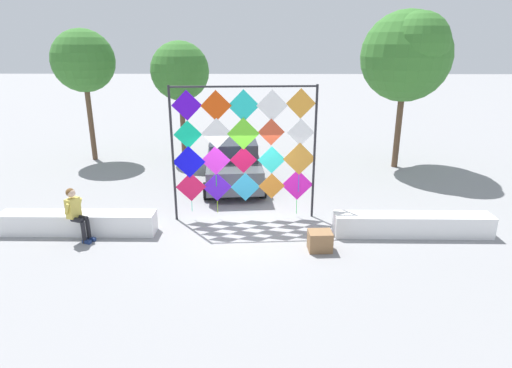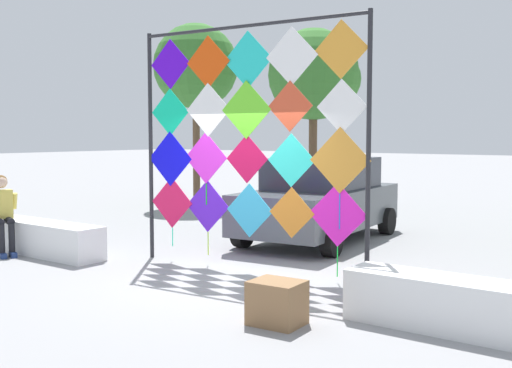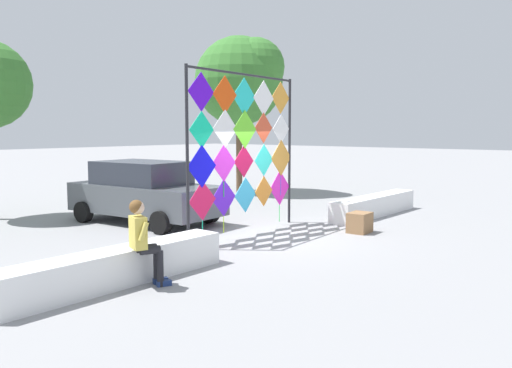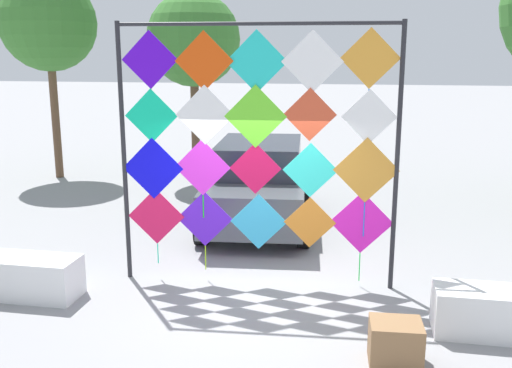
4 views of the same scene
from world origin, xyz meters
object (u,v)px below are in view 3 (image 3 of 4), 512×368
at_px(kite_display_rack, 245,142).
at_px(seated_vendor, 143,236).
at_px(parked_car, 145,192).
at_px(cardboard_box_large, 360,223).
at_px(tree_broadleaf, 241,82).

height_order(kite_display_rack, seated_vendor, kite_display_rack).
distance_m(seated_vendor, parked_car, 6.07).
height_order(seated_vendor, parked_car, parked_car).
distance_m(parked_car, cardboard_box_large, 5.83).
xyz_separation_m(seated_vendor, tree_broadleaf, (10.60, 7.25, 3.60)).
bearing_deg(parked_car, seated_vendor, -128.42).
relative_size(cardboard_box_large, tree_broadleaf, 0.09).
height_order(parked_car, tree_broadleaf, tree_broadleaf).
xyz_separation_m(kite_display_rack, tree_broadleaf, (6.29, 5.67, 2.19)).
xyz_separation_m(kite_display_rack, seated_vendor, (-4.31, -1.58, -1.41)).
xyz_separation_m(seated_vendor, parked_car, (3.77, 4.75, 0.01)).
distance_m(seated_vendor, cardboard_box_large, 6.32).
xyz_separation_m(seated_vendor, cardboard_box_large, (6.28, -0.47, -0.59)).
height_order(kite_display_rack, tree_broadleaf, tree_broadleaf).
bearing_deg(parked_car, tree_broadleaf, 20.05).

